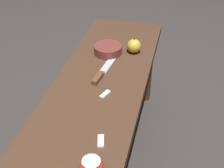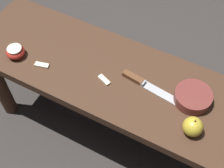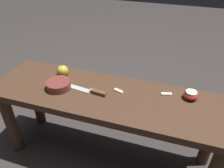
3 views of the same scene
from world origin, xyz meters
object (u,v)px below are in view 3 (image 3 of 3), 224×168
Objects in this scene: wooden_bench at (107,108)px; apple_cut at (191,95)px; knife at (92,91)px; apple_whole at (63,71)px; bowl at (59,85)px.

wooden_bench is 0.45m from apple_cut.
knife is 0.25m from apple_whole.
knife is at bearing 5.03° from wooden_bench.
apple_cut reaches higher than knife.
apple_whole reaches higher than apple_cut.
apple_cut is at bearing -179.59° from apple_whole.
apple_cut is 0.55× the size of bowl.
wooden_bench is 9.63× the size of bowl.
knife is 0.52m from apple_cut.
apple_cut is at bearing -166.69° from wooden_bench.
bowl is (0.27, 0.03, 0.11)m from wooden_bench.
bowl is at bearing 10.32° from apple_cut.
apple_cut is (-0.43, -0.10, 0.12)m from wooden_bench.
apple_whole is at bearing 0.41° from apple_cut.
apple_cut is 0.71m from bowl.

